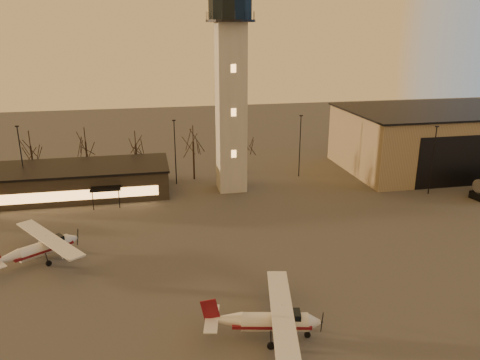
% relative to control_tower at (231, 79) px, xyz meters
% --- Properties ---
extents(ground, '(220.00, 220.00, 0.00)m').
position_rel_control_tower_xyz_m(ground, '(0.00, -30.00, -16.33)').
color(ground, '#3E3B39').
rests_on(ground, ground).
extents(control_tower, '(6.80, 6.80, 32.60)m').
position_rel_control_tower_xyz_m(control_tower, '(0.00, 0.00, 0.00)').
color(control_tower, '#A4A19C').
rests_on(control_tower, ground).
extents(hangar, '(30.60, 20.60, 10.30)m').
position_rel_control_tower_xyz_m(hangar, '(36.00, 3.98, -11.17)').
color(hangar, '#907F5E').
rests_on(hangar, ground).
extents(terminal, '(25.40, 12.20, 4.30)m').
position_rel_control_tower_xyz_m(terminal, '(-21.99, 1.98, -14.17)').
color(terminal, black).
rests_on(terminal, ground).
extents(light_poles, '(58.50, 12.25, 10.14)m').
position_rel_control_tower_xyz_m(light_poles, '(0.50, 1.00, -10.92)').
color(light_poles, black).
rests_on(light_poles, ground).
extents(tree_row, '(37.20, 9.20, 8.80)m').
position_rel_control_tower_xyz_m(tree_row, '(-13.70, 9.16, -10.39)').
color(tree_row, black).
rests_on(tree_row, ground).
extents(cessna_front, '(10.00, 12.57, 3.46)m').
position_rel_control_tower_xyz_m(cessna_front, '(-3.14, -35.97, -15.14)').
color(cessna_front, silver).
rests_on(cessna_front, ground).
extents(cessna_rear, '(10.22, 11.31, 3.47)m').
position_rel_control_tower_xyz_m(cessna_rear, '(-23.18, -18.63, -15.14)').
color(cessna_rear, silver).
rests_on(cessna_rear, ground).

